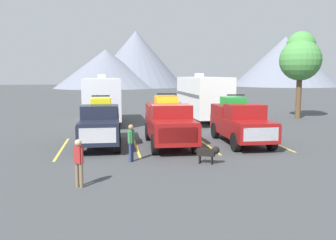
% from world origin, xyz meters
% --- Properties ---
extents(ground_plane, '(240.00, 240.00, 0.00)m').
position_xyz_m(ground_plane, '(0.00, 0.00, 0.00)').
color(ground_plane, '#3F4244').
extents(pickup_truck_a, '(2.15, 5.35, 2.58)m').
position_xyz_m(pickup_truck_a, '(-3.65, 0.73, 1.19)').
color(pickup_truck_a, black).
rests_on(pickup_truck_a, ground).
extents(pickup_truck_b, '(2.31, 5.46, 2.70)m').
position_xyz_m(pickup_truck_b, '(-0.12, 0.10, 1.25)').
color(pickup_truck_b, maroon).
rests_on(pickup_truck_b, ground).
extents(pickup_truck_c, '(2.22, 5.39, 2.60)m').
position_xyz_m(pickup_truck_c, '(3.77, 0.13, 1.20)').
color(pickup_truck_c, maroon).
rests_on(pickup_truck_c, ground).
extents(lot_stripe_a, '(0.12, 5.50, 0.01)m').
position_xyz_m(lot_stripe_a, '(-5.56, 0.16, 0.00)').
color(lot_stripe_a, gold).
rests_on(lot_stripe_a, ground).
extents(lot_stripe_b, '(0.12, 5.50, 0.01)m').
position_xyz_m(lot_stripe_b, '(-1.85, 0.16, 0.00)').
color(lot_stripe_b, gold).
rests_on(lot_stripe_b, ground).
extents(lot_stripe_c, '(0.12, 5.50, 0.01)m').
position_xyz_m(lot_stripe_c, '(1.85, 0.16, 0.00)').
color(lot_stripe_c, gold).
rests_on(lot_stripe_c, ground).
extents(lot_stripe_d, '(0.12, 5.50, 0.01)m').
position_xyz_m(lot_stripe_d, '(5.56, 0.16, 0.00)').
color(lot_stripe_d, gold).
rests_on(lot_stripe_d, ground).
extents(camper_trailer_a, '(2.67, 8.06, 3.70)m').
position_xyz_m(camper_trailer_a, '(-3.72, 8.98, 1.95)').
color(camper_trailer_a, silver).
rests_on(camper_trailer_a, ground).
extents(camper_trailer_b, '(2.70, 8.96, 3.80)m').
position_xyz_m(camper_trailer_b, '(4.11, 9.20, 2.00)').
color(camper_trailer_b, white).
rests_on(camper_trailer_b, ground).
extents(person_a, '(0.32, 0.28, 1.60)m').
position_xyz_m(person_a, '(-4.18, -6.30, 0.92)').
color(person_a, '#726047').
rests_on(person_a, ground).
extents(person_b, '(0.28, 0.31, 1.60)m').
position_xyz_m(person_b, '(-2.29, -3.12, 0.92)').
color(person_b, navy).
rests_on(person_b, ground).
extents(dog, '(0.97, 0.63, 0.76)m').
position_xyz_m(dog, '(0.87, -4.04, 0.51)').
color(dog, black).
rests_on(dog, ground).
extents(tree_a, '(3.42, 3.42, 7.29)m').
position_xyz_m(tree_a, '(12.63, 9.79, 5.16)').
color(tree_a, brown).
rests_on(tree_a, ground).
extents(mountain_ridge, '(136.70, 40.69, 16.78)m').
position_xyz_m(mountain_ridge, '(-0.54, 86.41, 7.79)').
color(mountain_ridge, slate).
rests_on(mountain_ridge, ground).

